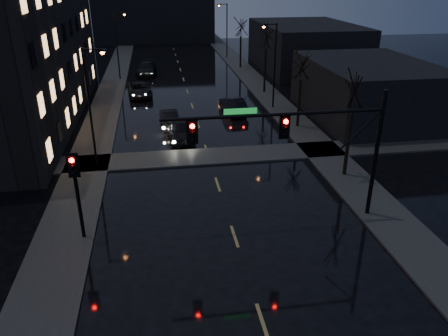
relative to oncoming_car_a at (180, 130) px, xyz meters
name	(u,v)px	position (x,y,z in m)	size (l,w,h in m)	color
sidewalk_left	(108,101)	(-6.70, 12.55, -0.74)	(3.00, 140.00, 0.12)	#2D2D2B
sidewalk_right	(267,94)	(10.30, 12.55, -0.74)	(3.00, 140.00, 0.12)	#2D2D2B
sidewalk_cross	(209,156)	(1.80, -3.95, -0.74)	(40.00, 3.00, 0.12)	#2D2D2B
commercial_right_near	(368,90)	(17.30, 3.55, 1.70)	(10.00, 14.00, 5.00)	black
commercial_right_far	(305,47)	(18.80, 25.55, 2.20)	(12.00, 18.00, 6.00)	black
far_block	(154,20)	(-1.20, 55.55, 3.20)	(22.00, 10.00, 8.00)	black
signal_mast	(309,135)	(5.65, -13.46, 4.07)	(11.11, 0.41, 7.00)	black
signal_pole_left	(76,185)	(-5.70, -13.46, 2.21)	(0.35, 0.41, 4.53)	black
tree_near	(356,82)	(10.20, -8.45, 5.42)	(3.52, 3.52, 8.08)	black
tree_mid_a	(302,59)	(10.20, 1.55, 5.03)	(3.30, 3.30, 7.58)	black
tree_mid_b	(266,31)	(10.20, 13.55, 5.81)	(3.74, 3.74, 8.59)	black
tree_far	(241,22)	(10.20, 27.55, 5.26)	(3.43, 3.43, 7.88)	black
streetlight_l_near	(92,99)	(-5.78, -4.45, 3.98)	(1.53, 0.28, 8.00)	black
streetlight_l_far	(118,40)	(-5.78, 22.55, 3.98)	(1.53, 0.28, 8.00)	black
streetlight_r_mid	(273,59)	(9.38, 7.55, 3.98)	(1.53, 0.28, 8.00)	black
streetlight_r_far	(226,26)	(9.38, 35.55, 3.98)	(1.53, 0.28, 8.00)	black
oncoming_car_a	(180,130)	(0.00, 0.00, 0.00)	(1.88, 4.68, 1.59)	black
oncoming_car_b	(170,119)	(-0.66, 3.38, -0.13)	(1.41, 4.04, 1.33)	black
oncoming_car_c	(140,89)	(-3.40, 14.19, -0.08)	(2.39, 5.19, 1.44)	black
oncoming_car_d	(146,69)	(-2.74, 24.96, 0.01)	(2.27, 5.58, 1.62)	black
lead_car	(233,105)	(5.43, 6.47, -0.04)	(1.60, 4.60, 1.51)	black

